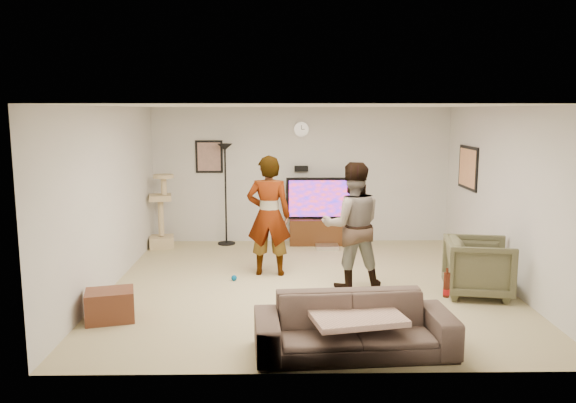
{
  "coord_description": "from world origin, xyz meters",
  "views": [
    {
      "loc": [
        -0.42,
        -7.75,
        2.44
      ],
      "look_at": [
        -0.29,
        0.2,
        1.16
      ],
      "focal_mm": 35.43,
      "sensor_mm": 36.0,
      "label": 1
    }
  ],
  "objects_px": {
    "sofa": "(354,325)",
    "armchair": "(478,267)",
    "tv_stand": "(321,231)",
    "tv": "(321,198)",
    "person_right": "(352,226)",
    "side_table": "(110,305)",
    "floor_lamp": "(226,195)",
    "beer_bottle": "(447,285)",
    "cat_tree": "(161,211)",
    "person_left": "(269,216)"
  },
  "relations": [
    {
      "from": "cat_tree",
      "to": "side_table",
      "type": "xyz_separation_m",
      "value": [
        0.13,
        -3.62,
        -0.49
      ]
    },
    {
      "from": "floor_lamp",
      "to": "person_right",
      "type": "bearing_deg",
      "value": -53.14
    },
    {
      "from": "person_right",
      "to": "tv",
      "type": "bearing_deg",
      "value": -87.93
    },
    {
      "from": "cat_tree",
      "to": "person_left",
      "type": "distance_m",
      "value": 2.63
    },
    {
      "from": "person_right",
      "to": "armchair",
      "type": "distance_m",
      "value": 1.75
    },
    {
      "from": "tv",
      "to": "person_left",
      "type": "relative_size",
      "value": 0.71
    },
    {
      "from": "person_right",
      "to": "beer_bottle",
      "type": "relative_size",
      "value": 7.01
    },
    {
      "from": "cat_tree",
      "to": "person_right",
      "type": "distance_m",
      "value": 3.94
    },
    {
      "from": "sofa",
      "to": "tv_stand",
      "type": "bearing_deg",
      "value": 85.68
    },
    {
      "from": "sofa",
      "to": "armchair",
      "type": "distance_m",
      "value": 2.61
    },
    {
      "from": "tv_stand",
      "to": "person_left",
      "type": "distance_m",
      "value": 2.27
    },
    {
      "from": "tv_stand",
      "to": "floor_lamp",
      "type": "relative_size",
      "value": 0.62
    },
    {
      "from": "tv",
      "to": "armchair",
      "type": "xyz_separation_m",
      "value": [
        1.88,
        -2.99,
        -0.47
      ]
    },
    {
      "from": "tv_stand",
      "to": "sofa",
      "type": "height_order",
      "value": "sofa"
    },
    {
      "from": "sofa",
      "to": "side_table",
      "type": "relative_size",
      "value": 3.67
    },
    {
      "from": "floor_lamp",
      "to": "armchair",
      "type": "bearing_deg",
      "value": -39.68
    },
    {
      "from": "tv",
      "to": "beer_bottle",
      "type": "height_order",
      "value": "tv"
    },
    {
      "from": "person_left",
      "to": "tv_stand",
      "type": "bearing_deg",
      "value": -110.95
    },
    {
      "from": "cat_tree",
      "to": "beer_bottle",
      "type": "distance_m",
      "value": 5.94
    },
    {
      "from": "tv_stand",
      "to": "person_left",
      "type": "height_order",
      "value": "person_left"
    },
    {
      "from": "tv_stand",
      "to": "side_table",
      "type": "distance_m",
      "value": 4.73
    },
    {
      "from": "tv_stand",
      "to": "beer_bottle",
      "type": "bearing_deg",
      "value": -79.27
    },
    {
      "from": "tv",
      "to": "sofa",
      "type": "bearing_deg",
      "value": -90.15
    },
    {
      "from": "tv",
      "to": "cat_tree",
      "type": "height_order",
      "value": "cat_tree"
    },
    {
      "from": "person_left",
      "to": "side_table",
      "type": "distance_m",
      "value": 2.72
    },
    {
      "from": "armchair",
      "to": "sofa",
      "type": "bearing_deg",
      "value": 143.71
    },
    {
      "from": "cat_tree",
      "to": "tv_stand",
      "type": "bearing_deg",
      "value": 4.55
    },
    {
      "from": "floor_lamp",
      "to": "sofa",
      "type": "height_order",
      "value": "floor_lamp"
    },
    {
      "from": "armchair",
      "to": "person_right",
      "type": "bearing_deg",
      "value": 87.51
    },
    {
      "from": "beer_bottle",
      "to": "tv_stand",
      "type": "bearing_deg",
      "value": 100.73
    },
    {
      "from": "floor_lamp",
      "to": "side_table",
      "type": "bearing_deg",
      "value": -104.71
    },
    {
      "from": "person_left",
      "to": "person_right",
      "type": "bearing_deg",
      "value": 154.37
    },
    {
      "from": "side_table",
      "to": "tv_stand",
      "type": "bearing_deg",
      "value": 54.4
    },
    {
      "from": "beer_bottle",
      "to": "cat_tree",
      "type": "bearing_deg",
      "value": 129.71
    },
    {
      "from": "side_table",
      "to": "armchair",
      "type": "bearing_deg",
      "value": 10.45
    },
    {
      "from": "tv_stand",
      "to": "floor_lamp",
      "type": "distance_m",
      "value": 1.87
    },
    {
      "from": "person_right",
      "to": "side_table",
      "type": "height_order",
      "value": "person_right"
    },
    {
      "from": "person_left",
      "to": "beer_bottle",
      "type": "bearing_deg",
      "value": 127.06
    },
    {
      "from": "tv_stand",
      "to": "tv",
      "type": "xyz_separation_m",
      "value": [
        0.0,
        0.0,
        0.62
      ]
    },
    {
      "from": "cat_tree",
      "to": "person_left",
      "type": "relative_size",
      "value": 0.74
    },
    {
      "from": "side_table",
      "to": "person_left",
      "type": "bearing_deg",
      "value": 45.77
    },
    {
      "from": "floor_lamp",
      "to": "cat_tree",
      "type": "height_order",
      "value": "floor_lamp"
    },
    {
      "from": "person_right",
      "to": "armchair",
      "type": "bearing_deg",
      "value": 164.4
    },
    {
      "from": "person_right",
      "to": "sofa",
      "type": "relative_size",
      "value": 0.87
    },
    {
      "from": "floor_lamp",
      "to": "side_table",
      "type": "distance_m",
      "value": 4.06
    },
    {
      "from": "floor_lamp",
      "to": "armchair",
      "type": "xyz_separation_m",
      "value": [
        3.62,
        -3.0,
        -0.54
      ]
    },
    {
      "from": "tv_stand",
      "to": "sofa",
      "type": "bearing_deg",
      "value": -90.15
    },
    {
      "from": "tv_stand",
      "to": "sofa",
      "type": "xyz_separation_m",
      "value": [
        -0.01,
        -4.8,
        0.05
      ]
    },
    {
      "from": "cat_tree",
      "to": "side_table",
      "type": "distance_m",
      "value": 3.65
    },
    {
      "from": "sofa",
      "to": "armchair",
      "type": "bearing_deg",
      "value": 39.48
    }
  ]
}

